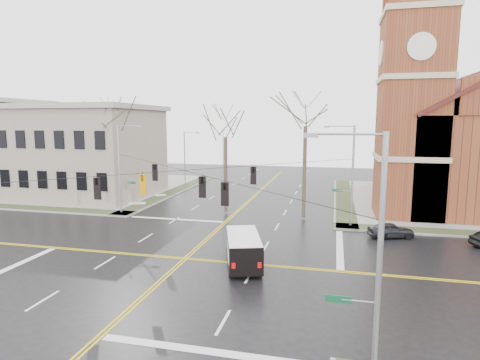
% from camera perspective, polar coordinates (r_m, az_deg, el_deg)
% --- Properties ---
extents(ground, '(120.00, 120.00, 0.00)m').
position_cam_1_polar(ground, '(28.70, -7.78, -11.02)').
color(ground, black).
rests_on(ground, ground).
extents(sidewalks, '(80.00, 80.00, 0.17)m').
position_cam_1_polar(sidewalks, '(28.67, -7.78, -10.88)').
color(sidewalks, gray).
rests_on(sidewalks, ground).
extents(road_markings, '(100.00, 100.00, 0.01)m').
position_cam_1_polar(road_markings, '(28.69, -7.78, -11.01)').
color(road_markings, gold).
rests_on(road_markings, ground).
extents(church, '(24.28, 27.48, 27.50)m').
position_cam_1_polar(church, '(52.17, 30.10, 6.07)').
color(church, brown).
rests_on(church, ground).
extents(civic_building_a, '(18.00, 14.00, 11.00)m').
position_cam_1_polar(civic_building_a, '(55.49, -21.83, 3.62)').
color(civic_building_a, gray).
rests_on(civic_building_a, ground).
extents(signal_pole_ne, '(2.75, 0.22, 9.00)m').
position_cam_1_polar(signal_pole_ne, '(37.02, 15.46, 1.00)').
color(signal_pole_ne, gray).
rests_on(signal_pole_ne, ground).
extents(signal_pole_nw, '(2.75, 0.22, 9.00)m').
position_cam_1_polar(signal_pole_nw, '(42.65, -16.58, 1.89)').
color(signal_pole_nw, gray).
rests_on(signal_pole_nw, ground).
extents(signal_pole_se, '(2.75, 0.22, 9.00)m').
position_cam_1_polar(signal_pole_se, '(14.50, 18.55, -10.25)').
color(signal_pole_se, gray).
rests_on(signal_pole_se, ground).
extents(span_wires, '(23.02, 23.02, 0.03)m').
position_cam_1_polar(span_wires, '(27.29, -8.03, 1.36)').
color(span_wires, black).
rests_on(span_wires, ground).
extents(traffic_signals, '(8.21, 8.26, 1.30)m').
position_cam_1_polar(traffic_signals, '(26.78, -8.52, -0.40)').
color(traffic_signals, black).
rests_on(traffic_signals, ground).
extents(streetlight_north_a, '(2.30, 0.20, 8.00)m').
position_cam_1_polar(streetlight_north_a, '(57.27, -7.74, 3.23)').
color(streetlight_north_a, gray).
rests_on(streetlight_north_a, ground).
extents(streetlight_north_b, '(2.30, 0.20, 8.00)m').
position_cam_1_polar(streetlight_north_b, '(76.21, -2.32, 4.54)').
color(streetlight_north_b, gray).
rests_on(streetlight_north_b, ground).
extents(cargo_van, '(3.56, 5.73, 2.04)m').
position_cam_1_polar(cargo_van, '(27.01, 0.44, -9.48)').
color(cargo_van, white).
rests_on(cargo_van, ground).
extents(parked_car_a, '(3.96, 2.53, 1.26)m').
position_cam_1_polar(parked_car_a, '(35.40, 20.65, -6.69)').
color(parked_car_a, black).
rests_on(parked_car_a, ground).
extents(tree_nw_far, '(4.00, 4.00, 12.86)m').
position_cam_1_polar(tree_nw_far, '(45.55, -17.74, 7.70)').
color(tree_nw_far, '#393024').
rests_on(tree_nw_far, ground).
extents(tree_nw_near, '(4.00, 4.00, 11.63)m').
position_cam_1_polar(tree_nw_near, '(40.79, -2.08, 6.83)').
color(tree_nw_near, '#393024').
rests_on(tree_nw_near, ground).
extents(tree_ne, '(4.00, 4.00, 13.34)m').
position_cam_1_polar(tree_ne, '(38.83, 9.32, 8.45)').
color(tree_ne, '#393024').
rests_on(tree_ne, ground).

